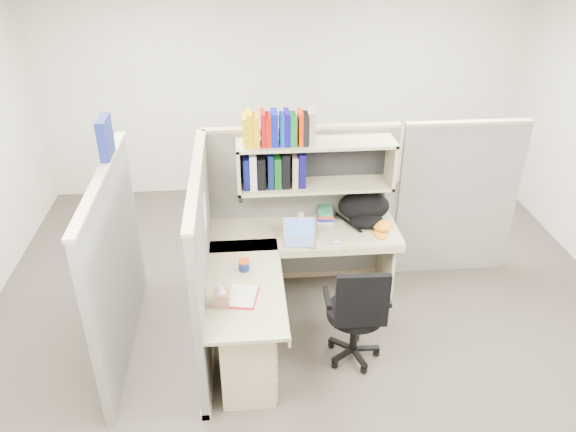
{
  "coord_description": "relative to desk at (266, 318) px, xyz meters",
  "views": [
    {
      "loc": [
        -0.54,
        -3.84,
        3.39
      ],
      "look_at": [
        -0.19,
        0.25,
        1.08
      ],
      "focal_mm": 35.0,
      "sensor_mm": 36.0,
      "label": 1
    }
  ],
  "objects": [
    {
      "name": "backpack",
      "position": [
        0.98,
        0.96,
        0.44
      ],
      "size": [
        0.54,
        0.45,
        0.29
      ],
      "primitive_type": null,
      "rotation": [
        0.0,
        0.0,
        0.15
      ],
      "color": "black",
      "rests_on": "desk"
    },
    {
      "name": "paper_cup",
      "position": [
        0.39,
        1.04,
        0.34
      ],
      "size": [
        0.07,
        0.07,
        0.09
      ],
      "primitive_type": "cylinder",
      "rotation": [
        0.0,
        0.0,
        0.19
      ],
      "color": "silver",
      "rests_on": "desk"
    },
    {
      "name": "task_chair",
      "position": [
        0.72,
        -0.08,
        -0.09
      ],
      "size": [
        0.52,
        0.48,
        1.0
      ],
      "color": "black",
      "rests_on": "ground"
    },
    {
      "name": "desk",
      "position": [
        0.0,
        0.0,
        0.0
      ],
      "size": [
        1.74,
        1.75,
        0.73
      ],
      "color": "tan",
      "rests_on": "ground"
    },
    {
      "name": "room_shell",
      "position": [
        0.41,
        0.29,
        1.18
      ],
      "size": [
        6.0,
        6.0,
        6.0
      ],
      "color": "beige",
      "rests_on": "ground"
    },
    {
      "name": "ground",
      "position": [
        0.41,
        0.29,
        -0.44
      ],
      "size": [
        6.0,
        6.0,
        0.0
      ],
      "primitive_type": "plane",
      "color": "#353029",
      "rests_on": "ground"
    },
    {
      "name": "cubicle",
      "position": [
        0.04,
        0.74,
        0.47
      ],
      "size": [
        3.79,
        1.84,
        1.95
      ],
      "color": "slate",
      "rests_on": "ground"
    },
    {
      "name": "tissue_box",
      "position": [
        -0.34,
        -0.17,
        0.38
      ],
      "size": [
        0.13,
        0.13,
        0.19
      ],
      "primitive_type": null,
      "rotation": [
        0.0,
        0.0,
        -0.09
      ],
      "color": "#9E7759",
      "rests_on": "desk"
    },
    {
      "name": "loose_paper",
      "position": [
        -0.19,
        -0.07,
        0.29
      ],
      "size": [
        0.26,
        0.32,
        0.0
      ],
      "primitive_type": null,
      "rotation": [
        0.0,
        0.0,
        -0.19
      ],
      "color": "white",
      "rests_on": "desk"
    },
    {
      "name": "mouse",
      "position": [
        0.66,
        0.62,
        0.31
      ],
      "size": [
        0.11,
        0.08,
        0.03
      ],
      "primitive_type": "ellipsoid",
      "rotation": [
        0.0,
        0.0,
        0.27
      ],
      "color": "#97B3D7",
      "rests_on": "desk"
    },
    {
      "name": "book_stack",
      "position": [
        0.62,
        1.07,
        0.34
      ],
      "size": [
        0.19,
        0.24,
        0.11
      ],
      "primitive_type": null,
      "rotation": [
        0.0,
        0.0,
        -0.1
      ],
      "color": "slate",
      "rests_on": "desk"
    },
    {
      "name": "snack_canister",
      "position": [
        -0.16,
        0.28,
        0.34
      ],
      "size": [
        0.09,
        0.09,
        0.09
      ],
      "color": "navy",
      "rests_on": "desk"
    },
    {
      "name": "laptop",
      "position": [
        0.34,
        0.66,
        0.39
      ],
      "size": [
        0.3,
        0.3,
        0.2
      ],
      "primitive_type": null,
      "rotation": [
        0.0,
        0.0,
        -0.07
      ],
      "color": "silver",
      "rests_on": "desk"
    },
    {
      "name": "orange_cap",
      "position": [
        1.12,
        0.81,
        0.34
      ],
      "size": [
        0.23,
        0.25,
        0.09
      ],
      "primitive_type": null,
      "rotation": [
        0.0,
        0.0,
        -0.34
      ],
      "color": "orange",
      "rests_on": "desk"
    }
  ]
}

